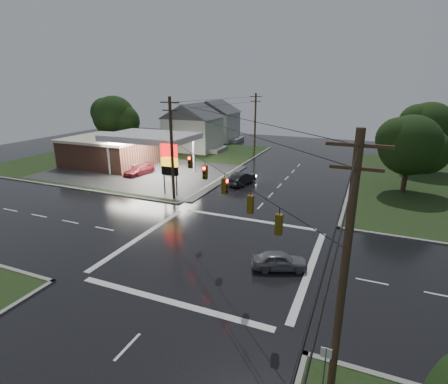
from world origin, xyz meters
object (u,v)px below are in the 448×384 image
at_px(utility_pole_n, 255,122).
at_px(tree_ne_near, 412,145).
at_px(house_far, 215,120).
at_px(house_near, 193,126).
at_px(tree_nw_behind, 115,117).
at_px(car_north, 241,178).
at_px(tree_ne_far, 429,129).
at_px(car_crossing, 280,261).
at_px(gas_station, 115,150).
at_px(pylon_sign, 169,161).
at_px(utility_pole_se, 345,268).
at_px(utility_pole_nw, 172,148).
at_px(car_pump, 139,170).

relative_size(utility_pole_n, tree_ne_near, 1.17).
bearing_deg(house_far, house_near, -85.24).
bearing_deg(tree_nw_behind, tree_ne_near, -9.47).
height_order(tree_ne_near, car_north, tree_ne_near).
bearing_deg(tree_ne_far, car_crossing, -109.23).
distance_m(house_near, tree_ne_far, 38.19).
relative_size(gas_station, car_crossing, 6.88).
distance_m(gas_station, car_crossing, 36.95).
relative_size(pylon_sign, house_near, 0.54).
relative_size(utility_pole_se, house_near, 1.00).
bearing_deg(car_north, house_near, -35.11).
bearing_deg(utility_pole_nw, utility_pole_se, -45.00).
height_order(pylon_sign, car_pump, pylon_sign).
relative_size(utility_pole_n, tree_nw_behind, 1.05).
xyz_separation_m(house_far, car_north, (17.30, -30.15, -3.64)).
relative_size(utility_pole_nw, tree_nw_behind, 1.10).
relative_size(gas_station, tree_nw_behind, 2.62).
distance_m(pylon_sign, house_far, 39.21).
height_order(utility_pole_n, house_near, utility_pole_n).
distance_m(utility_pole_se, tree_nw_behind, 58.64).
distance_m(utility_pole_se, car_pump, 39.11).
relative_size(utility_pole_n, car_crossing, 2.76).
distance_m(utility_pole_n, house_far, 16.00).
height_order(utility_pole_n, car_north, utility_pole_n).
xyz_separation_m(pylon_sign, car_pump, (-8.73, 6.05, -3.30)).
bearing_deg(utility_pole_se, car_crossing, 117.18).
height_order(house_near, car_north, house_near).
bearing_deg(tree_ne_far, house_far, 160.29).
bearing_deg(pylon_sign, tree_nw_behind, 140.13).
relative_size(car_crossing, car_pump, 0.78).
bearing_deg(car_crossing, car_pump, 33.04).
bearing_deg(pylon_sign, car_north, 51.47).
xyz_separation_m(gas_station, utility_pole_n, (16.18, 18.30, 2.92)).
distance_m(utility_pole_se, car_crossing, 11.04).
distance_m(tree_nw_behind, car_north, 32.08).
bearing_deg(house_far, utility_pole_nw, -72.08).
xyz_separation_m(pylon_sign, tree_nw_behind, (-23.34, 19.49, 2.17)).
xyz_separation_m(utility_pole_nw, utility_pole_n, (0.00, 28.50, -0.25)).
height_order(gas_station, tree_ne_near, tree_ne_near).
distance_m(house_far, car_pump, 31.78).
bearing_deg(house_far, utility_pole_se, -61.32).
distance_m(car_crossing, car_pump, 29.81).
distance_m(gas_station, house_near, 17.07).
relative_size(utility_pole_se, car_pump, 2.25).
xyz_separation_m(utility_pole_n, tree_ne_far, (26.65, -4.01, 0.71)).
bearing_deg(gas_station, house_far, 82.50).
bearing_deg(car_pump, utility_pole_nw, -26.45).
relative_size(pylon_sign, house_far, 0.54).
height_order(car_north, car_crossing, car_north).
bearing_deg(tree_nw_behind, gas_station, -51.58).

